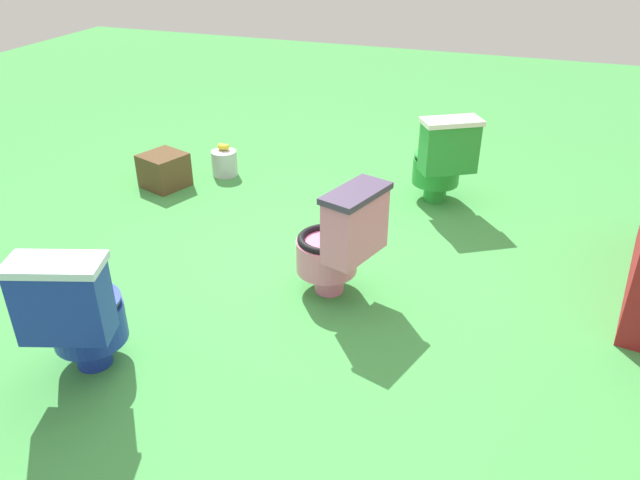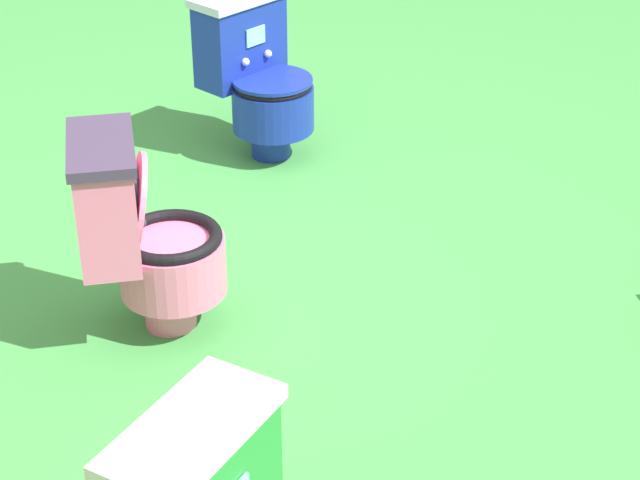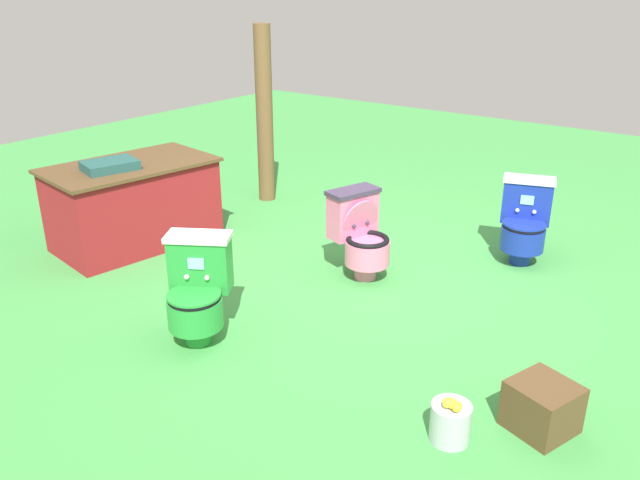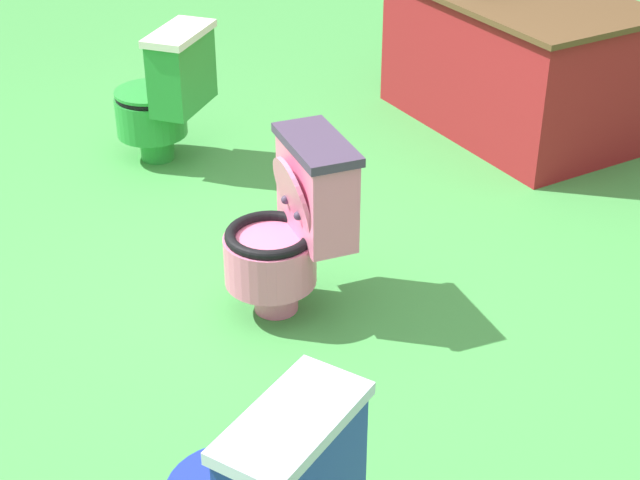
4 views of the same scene
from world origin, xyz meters
The scene contains 6 objects.
ground centered at (0.00, 0.00, 0.00)m, with size 14.00×14.00×0.00m, color #429947.
toilet_blue centered at (1.22, -0.79, 0.37)m, with size 0.59×0.54×0.73m.
toilet_green centered at (-1.39, 0.52, 0.37)m, with size 0.63×0.60×0.73m.
toilet_pink centered at (0.11, 0.18, 0.37)m, with size 0.53×0.59×0.73m.
small_crate centered at (-0.95, -1.71, 0.14)m, with size 0.33×0.32×0.28m, color brown.
lemon_bucket centered at (-1.33, -1.34, 0.12)m, with size 0.22×0.22×0.28m.
Camera 1 is at (3.11, 1.14, 2.12)m, focal length 34.63 mm.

